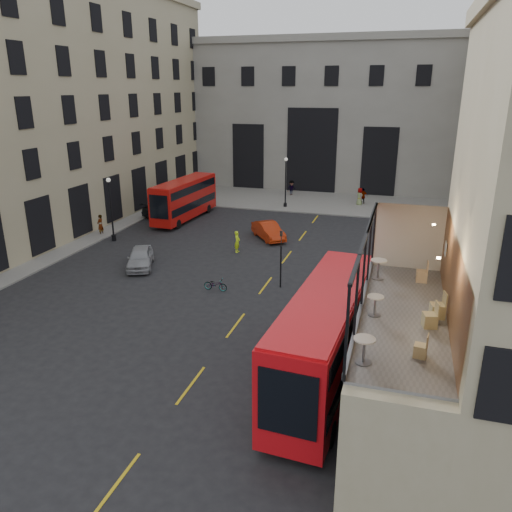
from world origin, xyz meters
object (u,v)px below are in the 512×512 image
(pedestrian_a, at_px, (185,204))
(cafe_table_mid, at_px, (375,303))
(street_lamp_b, at_px, (286,186))
(car_a, at_px, (140,258))
(cafe_table_far, at_px, (379,266))
(cafe_chair_d, at_px, (422,275))
(cafe_chair_a, at_px, (421,350))
(traffic_light_far, at_px, (184,191))
(traffic_light_near, at_px, (281,252))
(bicycle, at_px, (215,284))
(street_lamp_a, at_px, (111,213))
(cafe_chair_c, at_px, (438,310))
(cafe_chair_b, at_px, (430,319))
(cyclist, at_px, (237,242))
(pedestrian_c, at_px, (363,196))
(cafe_table_near, at_px, (364,347))
(bus_near, at_px, (326,334))
(bus_far, at_px, (185,197))
(car_c, at_px, (166,207))
(pedestrian_d, at_px, (360,197))
(pedestrian_e, at_px, (100,225))
(pedestrian_b, at_px, (292,188))

(pedestrian_a, height_order, cafe_table_mid, cafe_table_mid)
(street_lamp_b, xyz_separation_m, car_a, (-5.57, -21.19, -1.68))
(cafe_table_far, relative_size, cafe_chair_d, 0.95)
(pedestrian_a, relative_size, cafe_chair_a, 2.52)
(traffic_light_far, xyz_separation_m, cafe_chair_a, (22.04, -31.01, 2.40))
(traffic_light_near, bearing_deg, cafe_table_far, -53.87)
(cafe_chair_a, distance_m, cafe_chair_d, 6.47)
(bicycle, bearing_deg, street_lamp_a, 58.24)
(cafe_table_mid, bearing_deg, bicycle, 133.90)
(traffic_light_far, distance_m, cafe_chair_c, 36.09)
(car_a, relative_size, cafe_chair_b, 4.64)
(cyclist, xyz_separation_m, pedestrian_c, (7.86, 19.80, 0.05))
(cafe_table_mid, height_order, cafe_table_far, cafe_table_far)
(pedestrian_c, bearing_deg, traffic_light_far, -3.23)
(cyclist, relative_size, cafe_table_near, 2.11)
(bus_near, xyz_separation_m, bus_far, (-17.70, 24.57, -0.27))
(cyclist, relative_size, pedestrian_c, 0.94)
(street_lamp_b, distance_m, cyclist, 15.99)
(street_lamp_a, height_order, street_lamp_b, same)
(traffic_light_near, height_order, cafe_chair_a, cafe_chair_a)
(car_c, bearing_deg, traffic_light_near, 153.66)
(traffic_light_far, bearing_deg, pedestrian_d, 29.34)
(pedestrian_d, bearing_deg, cafe_table_far, 156.84)
(cafe_chair_b, bearing_deg, pedestrian_e, 142.80)
(car_a, height_order, bicycle, car_a)
(cafe_table_near, bearing_deg, cafe_chair_c, 60.14)
(cafe_chair_a, relative_size, cafe_chair_c, 0.79)
(traffic_light_far, distance_m, street_lamp_b, 10.82)
(car_a, distance_m, car_c, 15.54)
(pedestrian_c, distance_m, cafe_chair_b, 39.32)
(bus_far, bearing_deg, car_a, -79.02)
(traffic_light_near, height_order, pedestrian_b, traffic_light_near)
(bicycle, distance_m, pedestrian_d, 27.74)
(bicycle, height_order, pedestrian_b, pedestrian_b)
(bus_near, relative_size, cyclist, 6.48)
(traffic_light_far, height_order, pedestrian_b, traffic_light_far)
(traffic_light_far, distance_m, street_lamp_a, 10.20)
(traffic_light_far, height_order, cafe_chair_b, cafe_chair_b)
(pedestrian_c, height_order, cafe_chair_d, cafe_chair_d)
(bicycle, bearing_deg, pedestrian_e, 58.53)
(cafe_table_far, bearing_deg, bus_far, 130.29)
(pedestrian_e, bearing_deg, cafe_table_far, 59.48)
(traffic_light_far, xyz_separation_m, pedestrian_c, (16.84, 9.89, -1.52))
(pedestrian_a, relative_size, pedestrian_b, 1.02)
(car_a, distance_m, cafe_chair_d, 21.34)
(street_lamp_b, height_order, bus_far, street_lamp_b)
(pedestrian_b, bearing_deg, car_a, -146.73)
(traffic_light_near, xyz_separation_m, cafe_table_near, (6.42, -15.86, 2.71))
(bus_far, distance_m, cafe_table_mid, 33.40)
(traffic_light_near, xyz_separation_m, pedestrian_b, (-5.68, 28.00, -1.49))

